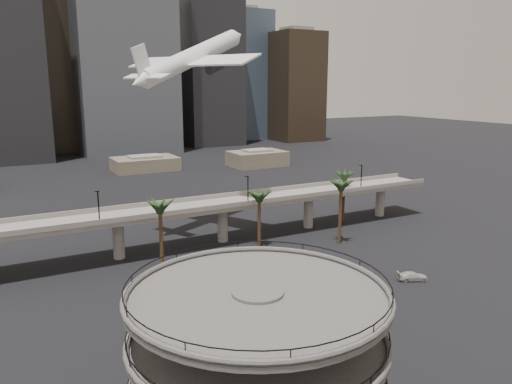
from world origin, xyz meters
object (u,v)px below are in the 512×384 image
overpass (173,214)px  parking_ramp (258,361)px  airborne_jet (193,58)px  car_c (412,276)px  car_b (347,311)px  car_a (206,331)px

overpass → parking_ramp: bearing=-102.4°
airborne_jet → car_c: 64.25m
overpass → airborne_jet: bearing=51.1°
overpass → car_b: (12.25, -40.23, -6.64)m
parking_ramp → car_b: bearing=36.6°
airborne_jet → car_b: 65.08m
car_a → car_c: car_a is taller
parking_ramp → overpass: parking_ramp is taller
parking_ramp → overpass: size_ratio=0.17×
parking_ramp → car_c: size_ratio=4.34×
car_a → car_c: (38.63, 0.96, -0.01)m
car_b → overpass: bearing=7.9°
car_b → parking_ramp: bearing=117.5°
parking_ramp → car_a: size_ratio=5.03×
car_c → car_b: bearing=130.3°
airborne_jet → car_a: bearing=-137.4°
overpass → car_b: overpass is taller
overpass → car_b: bearing=-73.1°
car_b → car_c: (18.15, 5.01, 0.05)m
airborne_jet → car_b: size_ratio=8.17×
airborne_jet → car_c: bearing=-93.8°
airborne_jet → overpass: bearing=-155.6°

